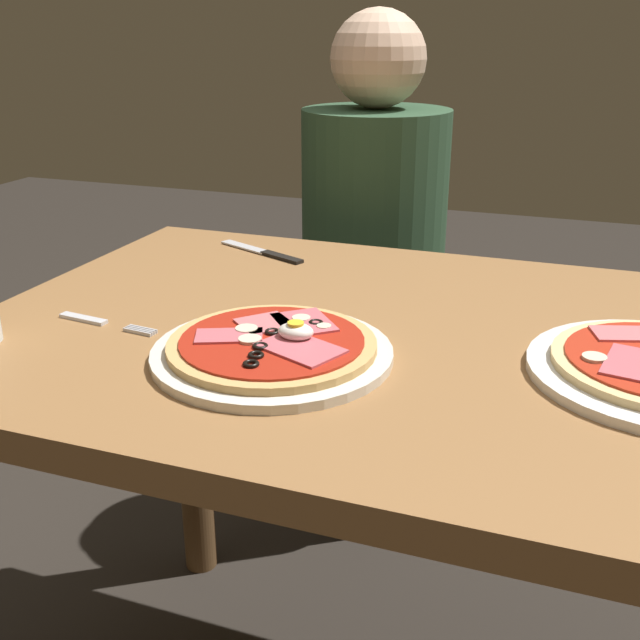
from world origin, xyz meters
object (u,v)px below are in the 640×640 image
object	(u,v)px
knife	(266,253)
diner_person	(372,296)
pizza_foreground	(273,348)
dining_table	(374,418)
fork	(100,322)

from	to	relation	value
knife	diner_person	size ratio (longest dim) A/B	0.16
pizza_foreground	knife	world-z (taller)	pizza_foreground
pizza_foreground	dining_table	bearing A→B (deg)	54.53
dining_table	diner_person	bearing A→B (deg)	106.22
fork	knife	bearing A→B (deg)	77.90
dining_table	diner_person	distance (m)	0.72
pizza_foreground	fork	xyz separation A→B (m)	(-0.27, 0.02, -0.01)
dining_table	pizza_foreground	bearing A→B (deg)	-125.47
dining_table	pizza_foreground	world-z (taller)	pizza_foreground
fork	knife	distance (m)	0.39
fork	diner_person	distance (m)	0.84
dining_table	diner_person	xyz separation A→B (m)	(-0.20, 0.69, -0.07)
pizza_foreground	knife	xyz separation A→B (m)	(-0.18, 0.40, -0.01)
fork	knife	size ratio (longest dim) A/B	0.85
dining_table	diner_person	world-z (taller)	diner_person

